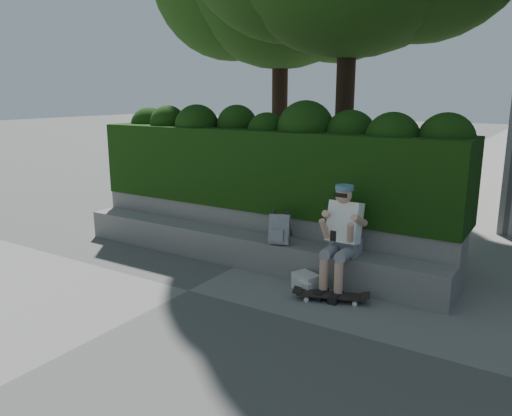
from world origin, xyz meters
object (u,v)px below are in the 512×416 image
Objects in this scene: skateboard at (331,295)px; backpack_ground at (306,282)px; backpack_plaid at (280,229)px; person at (342,234)px.

skateboard is 2.57× the size of backpack_ground.
backpack_plaid is at bearing 134.86° from skateboard.
backpack_plaid is 1.25× the size of backpack_ground.
backpack_ground is (-0.43, 0.17, 0.03)m from skateboard.
skateboard is at bearing -44.44° from backpack_plaid.
person reaches higher than backpack_ground.
skateboard is 0.46m from backpack_ground.
backpack_plaid is 0.85m from backpack_ground.
person is 3.34× the size of backpack_plaid.
person reaches higher than backpack_plaid.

